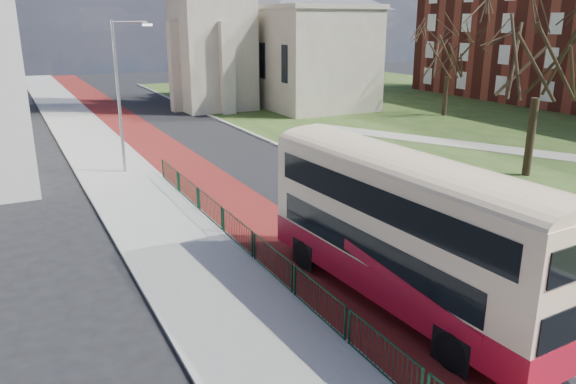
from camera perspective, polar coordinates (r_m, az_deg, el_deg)
ground at (r=18.23m, az=10.25°, el=-9.70°), size 160.00×160.00×0.00m
road_carriageway at (r=35.72m, az=-7.39°, el=3.82°), size 9.00×120.00×0.01m
bus_lane at (r=34.93m, az=-11.56°, el=3.31°), size 3.40×120.00×0.01m
pavement_west at (r=34.14m, az=-17.70°, el=2.61°), size 4.00×120.00×0.12m
kerb_west at (r=34.50m, az=-14.44°, el=3.04°), size 0.25×120.00×0.13m
kerb_east at (r=39.22m, az=-2.06°, el=5.23°), size 0.25×80.00×0.13m
grass_green at (r=50.80m, az=18.87°, el=7.01°), size 40.00×80.00×0.04m
footpath at (r=38.63m, az=25.23°, el=3.39°), size 18.84×32.82×0.03m
pedestrian_railing at (r=19.76m, az=-3.65°, el=-5.49°), size 0.07×24.00×1.12m
streetlamp at (r=31.51m, az=-16.62°, el=9.96°), size 2.13×0.18×8.00m
bus at (r=16.44m, az=11.71°, el=-3.27°), size 3.04×10.65×4.40m
winter_tree_near at (r=32.18m, az=24.57°, el=14.51°), size 9.50×9.50×10.77m
winter_tree_far at (r=51.29m, az=16.08°, el=14.10°), size 6.51×6.51×8.61m
litter_bin at (r=29.98m, az=17.24°, el=1.54°), size 0.73×0.73×0.88m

